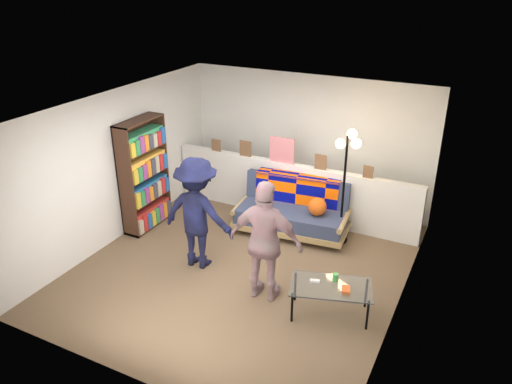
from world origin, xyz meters
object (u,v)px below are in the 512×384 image
futon_sofa (293,211)px  floor_lamp (347,165)px  bookshelf (144,178)px  coffee_table (331,288)px  person_right (266,242)px  person_left (197,213)px

futon_sofa → floor_lamp: floor_lamp is taller
futon_sofa → floor_lamp: bearing=5.3°
futon_sofa → bookshelf: 2.54m
coffee_table → floor_lamp: size_ratio=0.62×
coffee_table → floor_lamp: 2.15m
floor_lamp → bookshelf: bearing=-162.5°
futon_sofa → coffee_table: size_ratio=1.69×
person_right → coffee_table: bearing=177.5°
bookshelf → person_right: (2.68, -0.93, -0.03)m
bookshelf → floor_lamp: size_ratio=1.01×
bookshelf → futon_sofa: bearing=21.5°
floor_lamp → person_right: size_ratio=1.10×
person_left → person_right: 1.26m
floor_lamp → futon_sofa: bearing=-174.7°
futon_sofa → bookshelf: (-2.31, -0.91, 0.50)m
floor_lamp → person_left: size_ratio=1.10×
person_left → person_right: same height
floor_lamp → person_left: (-1.68, -1.63, -0.48)m
floor_lamp → person_left: floor_lamp is taller
bookshelf → floor_lamp: bookshelf is taller
bookshelf → person_left: bearing=-23.7°
futon_sofa → person_right: person_right is taller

